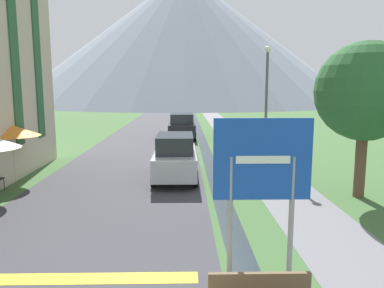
{
  "coord_description": "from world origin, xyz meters",
  "views": [
    {
      "loc": [
        -0.03,
        -3.0,
        3.68
      ],
      "look_at": [
        0.23,
        10.0,
        1.68
      ],
      "focal_mm": 35.0,
      "sensor_mm": 36.0,
      "label": 1
    }
  ],
  "objects_px": {
    "road_sign": "(262,176)",
    "cafe_umbrella_rear_orange": "(12,131)",
    "parked_car_far": "(182,126)",
    "tree_by_path": "(365,92)",
    "parked_car_near": "(175,157)",
    "streetlamp": "(266,97)"
  },
  "relations": [
    {
      "from": "parked_car_near",
      "to": "parked_car_far",
      "type": "distance_m",
      "value": 11.8
    },
    {
      "from": "road_sign",
      "to": "parked_car_far",
      "type": "bearing_deg",
      "value": 94.51
    },
    {
      "from": "parked_car_near",
      "to": "tree_by_path",
      "type": "height_order",
      "value": "tree_by_path"
    },
    {
      "from": "cafe_umbrella_rear_orange",
      "to": "streetlamp",
      "type": "xyz_separation_m",
      "value": [
        10.29,
        2.34,
        1.19
      ]
    },
    {
      "from": "streetlamp",
      "to": "tree_by_path",
      "type": "distance_m",
      "value": 5.11
    },
    {
      "from": "road_sign",
      "to": "cafe_umbrella_rear_orange",
      "type": "xyz_separation_m",
      "value": [
        -8.02,
        7.8,
        -0.06
      ]
    },
    {
      "from": "parked_car_far",
      "to": "streetlamp",
      "type": "distance_m",
      "value": 10.75
    },
    {
      "from": "road_sign",
      "to": "cafe_umbrella_rear_orange",
      "type": "bearing_deg",
      "value": 135.8
    },
    {
      "from": "cafe_umbrella_rear_orange",
      "to": "tree_by_path",
      "type": "xyz_separation_m",
      "value": [
        12.5,
        -2.26,
        1.5
      ]
    },
    {
      "from": "parked_car_near",
      "to": "cafe_umbrella_rear_orange",
      "type": "relative_size",
      "value": 1.87
    },
    {
      "from": "parked_car_far",
      "to": "road_sign",
      "type": "bearing_deg",
      "value": -85.49
    },
    {
      "from": "parked_car_near",
      "to": "streetlamp",
      "type": "bearing_deg",
      "value": 26.59
    },
    {
      "from": "road_sign",
      "to": "streetlamp",
      "type": "xyz_separation_m",
      "value": [
        2.26,
        10.14,
        1.13
      ]
    },
    {
      "from": "parked_car_near",
      "to": "parked_car_far",
      "type": "relative_size",
      "value": 0.95
    },
    {
      "from": "parked_car_near",
      "to": "tree_by_path",
      "type": "bearing_deg",
      "value": -22.43
    },
    {
      "from": "parked_car_near",
      "to": "cafe_umbrella_rear_orange",
      "type": "xyz_separation_m",
      "value": [
        -6.25,
        -0.32,
        1.1
      ]
    },
    {
      "from": "parked_car_near",
      "to": "cafe_umbrella_rear_orange",
      "type": "height_order",
      "value": "cafe_umbrella_rear_orange"
    },
    {
      "from": "parked_car_far",
      "to": "tree_by_path",
      "type": "bearing_deg",
      "value": -67.2
    },
    {
      "from": "streetlamp",
      "to": "parked_car_near",
      "type": "bearing_deg",
      "value": -153.41
    },
    {
      "from": "tree_by_path",
      "to": "parked_car_near",
      "type": "bearing_deg",
      "value": 157.57
    },
    {
      "from": "road_sign",
      "to": "parked_car_far",
      "type": "height_order",
      "value": "road_sign"
    },
    {
      "from": "cafe_umbrella_rear_orange",
      "to": "road_sign",
      "type": "bearing_deg",
      "value": -44.2
    }
  ]
}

